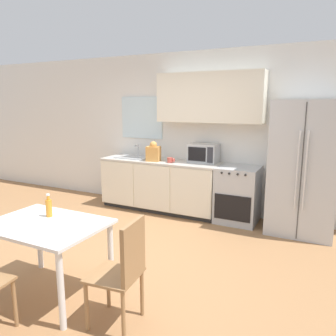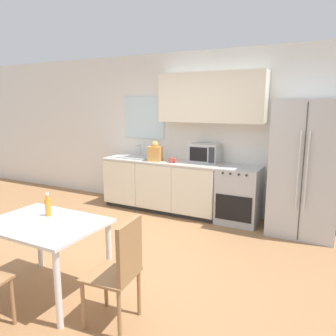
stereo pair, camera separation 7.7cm
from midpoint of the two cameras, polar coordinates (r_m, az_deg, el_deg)
ground_plane at (r=4.17m, az=-8.40°, el=-15.24°), size 12.00×12.00×0.00m
wall_back at (r=5.63m, az=4.39°, el=7.22°), size 12.00×0.38×2.70m
kitchen_counter at (r=5.73m, az=-1.72°, el=-2.94°), size 2.11×0.65×0.89m
oven_range at (r=5.26m, az=11.64°, el=-4.56°), size 0.63×0.62×0.88m
refrigerator at (r=4.96m, az=22.11°, el=-0.07°), size 0.90×0.72×1.90m
kitchen_sink at (r=5.91m, az=-6.32°, el=1.93°), size 0.61×0.39×0.22m
microwave at (r=5.42m, az=5.81°, el=2.60°), size 0.47×0.33×0.31m
coffee_mug at (r=5.38m, az=0.02°, el=1.38°), size 0.13×0.09×0.08m
grocery_bag_0 at (r=5.53m, az=-2.95°, el=2.73°), size 0.25×0.22×0.34m
dining_table at (r=3.40m, az=-21.06°, el=-10.61°), size 1.11×0.80×0.73m
dining_chair_side at (r=2.82m, az=-8.40°, el=-16.58°), size 0.44×0.44×0.93m
drink_bottle at (r=3.50m, az=-20.64°, el=-6.44°), size 0.06×0.06×0.23m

